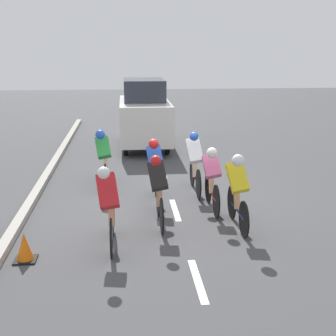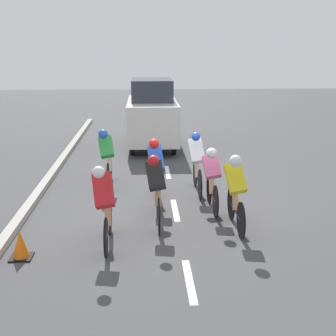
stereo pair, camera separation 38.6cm
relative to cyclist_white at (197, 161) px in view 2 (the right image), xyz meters
name	(u,v)px [view 2 (the right image)]	position (x,y,z in m)	size (l,w,h in m)	color
ground_plane	(174,204)	(0.60, 0.81, -0.80)	(60.00, 60.00, 0.00)	#424244
lane_stripe_near	(189,281)	(0.60, 4.39, -0.80)	(0.12, 1.40, 0.01)	white
lane_stripe_mid	(175,210)	(0.60, 1.19, -0.80)	(0.12, 1.40, 0.01)	white
lane_stripe_far	(168,172)	(0.60, -2.01, -0.80)	(0.12, 1.40, 0.01)	white
curb	(26,210)	(3.80, 1.19, -0.73)	(0.20, 25.42, 0.14)	#A8A399
cyclist_white	(197,161)	(0.00, 0.00, 0.00)	(0.41, 1.75, 1.55)	black
cyclist_black	(157,189)	(1.02, 2.10, -0.03)	(0.41, 1.68, 1.50)	black
cyclist_pink	(212,178)	(-0.17, 1.31, -0.04)	(0.40, 1.67, 1.46)	black
cyclist_yellow	(236,190)	(-0.47, 2.38, 0.02)	(0.42, 1.70, 1.55)	black
cyclist_green	(107,156)	(2.18, -0.70, 0.00)	(0.41, 1.65, 1.51)	black
cyclist_red	(105,204)	(1.95, 3.04, 0.00)	(0.41, 1.65, 1.54)	black
cyclist_blue	(157,169)	(0.98, 0.71, 0.01)	(0.41, 1.69, 1.54)	black
support_car	(152,114)	(0.95, -5.56, 0.37)	(1.70, 3.86, 2.37)	black
traffic_cone	(20,245)	(3.35, 3.44, -0.56)	(0.36, 0.36, 0.49)	black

